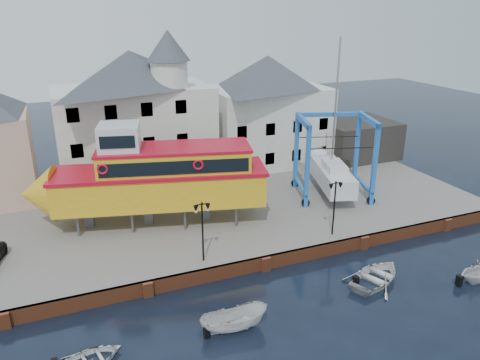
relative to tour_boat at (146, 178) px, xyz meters
name	(u,v)px	position (x,y,z in m)	size (l,w,h in m)	color
ground	(265,270)	(6.09, -8.32, -4.72)	(140.00, 140.00, 0.00)	black
hardstanding	(212,204)	(6.09, 2.68, -4.22)	(44.00, 22.00, 1.00)	slate
quay_wall	(265,263)	(6.09, -8.21, -4.22)	(44.00, 0.47, 1.00)	brown
building_white_main	(135,115)	(1.22, 10.07, 2.62)	(14.00, 8.30, 14.00)	beige
building_white_right	(267,110)	(15.09, 10.68, 1.87)	(12.00, 8.00, 11.20)	beige
shed_dark	(355,138)	(25.09, 8.68, -1.72)	(8.00, 7.00, 4.00)	black
lamp_post_left	(202,217)	(2.09, -7.12, -0.55)	(1.12, 0.32, 4.20)	black
lamp_post_right	(335,195)	(12.09, -7.12, -0.55)	(1.12, 0.32, 4.20)	black
tour_boat	(146,178)	(0.00, 0.00, 0.00)	(18.64, 8.54, 7.90)	#59595E
travel_lift	(330,168)	(16.45, 0.27, -1.46)	(7.52, 9.26, 13.58)	blue
motorboat_a	(234,330)	(1.81, -13.33, -4.72)	(1.45, 3.85, 1.49)	silver
motorboat_b	(376,281)	(12.20, -12.27, -4.72)	(3.29, 4.61, 0.95)	silver
motorboat_c	(477,281)	(18.35, -14.74, -4.72)	(2.70, 3.13, 1.65)	silver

